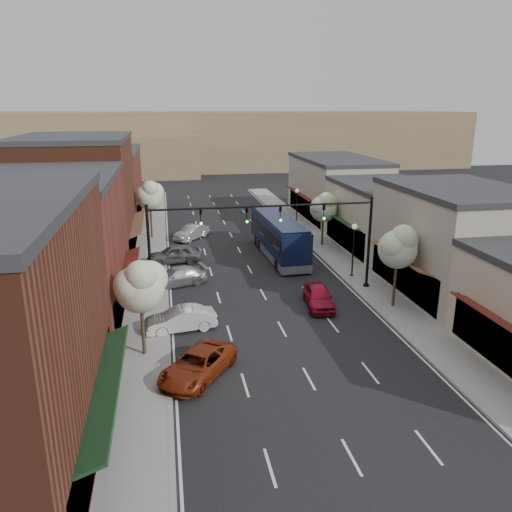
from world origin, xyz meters
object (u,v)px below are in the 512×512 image
signal_mast_left (184,237)px  parked_car_c (176,277)px  lamp_post_far (297,201)px  parked_car_d (174,254)px  parked_car_a (198,365)px  parked_car_b (180,319)px  tree_left_near (141,285)px  tree_right_far (324,206)px  coach_bus (278,236)px  signal_mast_right (339,230)px  tree_right_near (399,245)px  tree_left_far (150,195)px  parked_car_e (192,232)px  lamp_post_near (354,241)px

signal_mast_left → parked_car_c: size_ratio=1.72×
lamp_post_far → parked_car_d: lamp_post_far is taller
parked_car_a → parked_car_b: 5.81m
parked_car_c → lamp_post_far: bearing=123.5°
parked_car_c → parked_car_d: size_ratio=1.01×
tree_left_near → parked_car_c: tree_left_near is taller
signal_mast_left → tree_right_far: 18.39m
signal_mast_left → coach_bus: 13.22m
signal_mast_right → parked_car_d: size_ratio=1.73×
signal_mast_right → coach_bus: bearing=104.1°
tree_right_far → coach_bus: 6.05m
signal_mast_left → lamp_post_far: size_ratio=1.85×
lamp_post_far → parked_car_a: bearing=-113.4°
tree_right_near → coach_bus: (-5.08, 13.46, -2.55)m
parked_car_d → parked_car_a: bearing=-3.1°
tree_right_near → tree_left_near: bearing=-166.5°
tree_left_far → coach_bus: size_ratio=0.51×
tree_right_near → tree_right_far: tree_right_near is taller
signal_mast_right → parked_car_c: bearing=165.0°
tree_right_far → tree_right_near: bearing=-90.0°
tree_right_far → parked_car_e: bearing=158.5°
signal_mast_right → lamp_post_near: size_ratio=1.85×
tree_right_far → coach_bus: bearing=-153.4°
lamp_post_far → parked_car_d: bearing=-141.9°
tree_left_far → parked_car_b: tree_left_far is taller
tree_right_near → lamp_post_near: (-0.55, 6.56, -1.45)m
tree_right_far → parked_car_d: 15.17m
lamp_post_near → parked_car_a: bearing=-135.1°
signal_mast_right → tree_left_near: (-13.87, -8.05, -0.40)m
tree_right_far → lamp_post_far: bearing=93.9°
coach_bus → parked_car_e: (-7.51, 7.51, -1.17)m
signal_mast_right → tree_right_far: 12.27m
tree_left_far → lamp_post_far: size_ratio=1.38×
lamp_post_far → parked_car_a: lamp_post_far is taller
parked_car_c → coach_bus: bearing=106.6°
signal_mast_left → tree_right_near: size_ratio=1.38×
signal_mast_right → tree_left_near: signal_mast_right is taller
parked_car_c → tree_right_near: bearing=46.8°
signal_mast_right → parked_car_c: (-11.82, 3.17, -3.93)m
tree_right_near → parked_car_a: bearing=-154.1°
parked_car_b → parked_car_c: size_ratio=0.92×
parked_car_a → parked_car_d: (-0.67, 19.83, 0.11)m
parked_car_b → signal_mast_left: bearing=165.2°
tree_right_far → parked_car_a: bearing=-121.4°
tree_right_far → tree_left_near: 25.99m
lamp_post_near → parked_car_b: bearing=-151.8°
parked_car_a → parked_car_c: 13.97m
tree_right_far → lamp_post_near: bearing=-93.3°
tree_left_near → parked_car_a: (2.72, -2.73, -3.53)m
tree_right_near → parked_car_e: bearing=121.0°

